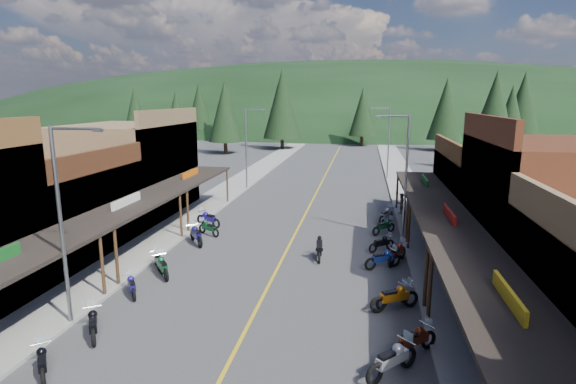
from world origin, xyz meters
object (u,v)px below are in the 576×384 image
at_px(pine_1, 226,107).
at_px(pedestrian_east_a, 472,316).
at_px(bike_west_5, 93,323).
at_px(bike_east_4, 392,358).
at_px(pine_7, 199,106).
at_px(bike_east_9, 397,252).
at_px(bike_east_5, 414,339).
at_px(streetlight_1, 247,145).
at_px(shop_west_3, 129,169).
at_px(pine_11, 494,113).
at_px(shop_west_2, 47,211).
at_px(shop_east_3, 500,194).
at_px(streetlight_2, 404,171).
at_px(bike_east_11, 384,226).
at_px(pine_0, 135,111).
at_px(bike_west_6, 132,285).
at_px(streetlight_3, 387,140).
at_px(pine_10, 225,112).
at_px(pine_2, 282,104).
at_px(bike_west_7, 162,265).
at_px(bike_east_6, 395,296).
at_px(bike_west_9, 196,234).
at_px(pedestrian_east_b, 401,203).
at_px(bike_east_8, 383,258).
at_px(pine_4, 446,109).
at_px(bike_west_8, 159,260).
at_px(bike_east_12, 386,214).
at_px(bike_west_11, 208,218).
at_px(pine_5, 523,103).
at_px(rider_on_bike, 320,250).
at_px(bike_east_7, 394,294).
at_px(shop_east_2, 560,215).
at_px(pine_9, 510,118).
at_px(bike_east_10, 382,243).
at_px(bike_west_4, 42,361).

distance_m(pine_1, pedestrian_east_a, 81.75).
bearing_deg(bike_west_5, bike_east_4, -35.64).
distance_m(pine_7, bike_east_9, 82.52).
bearing_deg(bike_east_5, streetlight_1, 165.00).
distance_m(shop_west_3, pine_11, 43.22).
relative_size(pine_7, bike_east_5, 5.85).
distance_m(shop_west_3, bike_west_5, 20.02).
distance_m(shop_west_2, shop_east_3, 29.13).
relative_size(streetlight_2, bike_east_11, 3.96).
relative_size(pine_0, bike_west_6, 5.86).
xyz_separation_m(streetlight_3, bike_east_9, (-0.55, -26.75, -3.82)).
xyz_separation_m(streetlight_2, bike_east_9, (-0.55, -4.75, -3.82)).
bearing_deg(pine_10, bike_west_6, -77.28).
height_order(pine_2, bike_west_7, pine_2).
relative_size(pine_11, bike_east_9, 5.55).
xyz_separation_m(shop_west_3, bike_west_6, (7.77, -14.37, -2.98)).
height_order(pine_11, bike_east_6, pine_11).
height_order(bike_west_9, bike_east_11, bike_west_9).
height_order(pedestrian_east_a, pedestrian_east_b, pedestrian_east_a).
bearing_deg(streetlight_2, shop_west_2, -163.08).
bearing_deg(pine_10, bike_east_8, -63.69).
distance_m(streetlight_3, bike_west_9, 28.70).
distance_m(pine_1, pine_4, 43.17).
bearing_deg(pine_2, pine_1, 139.40).
distance_m(bike_east_5, bike_east_8, 8.31).
bearing_deg(bike_west_5, pine_11, 27.96).
height_order(bike_west_8, bike_west_9, bike_west_9).
xyz_separation_m(shop_west_2, bike_west_9, (7.96, 2.87, -1.87)).
bearing_deg(streetlight_2, bike_east_12, 102.55).
height_order(pine_11, bike_east_5, pine_11).
relative_size(bike_west_11, bike_east_8, 1.05).
xyz_separation_m(pine_5, pedestrian_east_a, (-25.45, -76.74, -6.92)).
distance_m(bike_west_9, rider_on_bike, 8.03).
distance_m(bike_east_6, bike_east_8, 4.86).
bearing_deg(streetlight_3, pine_0, 145.72).
bearing_deg(bike_east_6, pine_10, 174.87).
height_order(bike_east_7, bike_east_11, bike_east_11).
height_order(shop_east_2, pine_9, pine_9).
bearing_deg(bike_east_9, shop_west_3, -175.48).
relative_size(bike_west_7, bike_east_10, 1.12).
xyz_separation_m(bike_west_6, pedestrian_east_b, (13.42, 17.15, 0.41)).
height_order(bike_west_5, bike_east_6, bike_east_6).
distance_m(pine_7, pedestrian_east_b, 73.66).
bearing_deg(bike_east_11, bike_west_4, -78.19).
distance_m(bike_west_8, bike_west_9, 4.48).
height_order(pine_4, bike_west_4, pine_4).
bearing_deg(pedestrian_east_a, pine_11, -178.32).
bearing_deg(pine_1, bike_east_9, -65.51).
xyz_separation_m(pine_9, pine_11, (-4.00, -7.00, 0.81)).
relative_size(bike_east_4, bike_east_10, 1.21).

